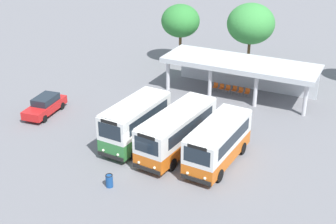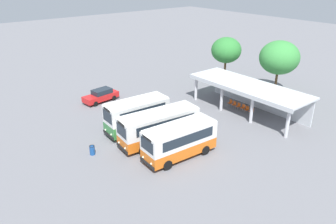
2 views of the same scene
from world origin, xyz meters
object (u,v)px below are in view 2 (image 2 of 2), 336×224
object	(u,v)px
waiting_chair_middle_seat	(238,106)
parked_car_flank	(101,95)
waiting_chair_fifth_seat	(247,109)
city_bus_middle_cream	(180,139)
city_bus_second_in_row	(159,125)
litter_bin_apron	(92,150)
city_bus_nearest_orange	(137,114)
waiting_chair_end_by_column	(230,102)
waiting_chair_far_end_seat	(252,111)
waiting_chair_fourth_seat	(243,107)
waiting_chair_second_from_end	(234,104)

from	to	relation	value
waiting_chair_middle_seat	parked_car_flank	bearing A→B (deg)	-137.73
waiting_chair_fifth_seat	city_bus_middle_cream	bearing A→B (deg)	-79.05
city_bus_second_in_row	parked_car_flank	xyz separation A→B (m)	(-13.17, 0.70, -0.96)
waiting_chair_fifth_seat	litter_bin_apron	size ratio (longest dim) A/B	0.96
city_bus_second_in_row	parked_car_flank	bearing A→B (deg)	176.95
city_bus_nearest_orange	waiting_chair_end_by_column	distance (m)	12.86
city_bus_middle_cream	waiting_chair_far_end_seat	bearing A→B (deg)	98.03
waiting_chair_middle_seat	waiting_chair_fifth_seat	size ratio (longest dim) A/B	1.00
city_bus_middle_cream	waiting_chair_fourth_seat	xyz separation A→B (m)	(-3.08, 12.64, -1.23)
waiting_chair_fifth_seat	litter_bin_apron	distance (m)	18.74
waiting_chair_end_by_column	city_bus_nearest_orange	bearing A→B (deg)	-97.28
waiting_chair_end_by_column	waiting_chair_middle_seat	distance (m)	1.30
city_bus_nearest_orange	city_bus_second_in_row	world-z (taller)	city_bus_nearest_orange
city_bus_middle_cream	city_bus_nearest_orange	bearing A→B (deg)	-179.23
city_bus_middle_cream	litter_bin_apron	world-z (taller)	city_bus_middle_cream
waiting_chair_middle_seat	waiting_chair_end_by_column	bearing A→B (deg)	178.31
waiting_chair_fifth_seat	litter_bin_apron	bearing A→B (deg)	-98.73
city_bus_nearest_orange	city_bus_second_in_row	xyz separation A→B (m)	(3.33, 0.34, -0.11)
waiting_chair_second_from_end	litter_bin_apron	xyz separation A→B (m)	(-0.89, -18.56, -0.07)
city_bus_nearest_orange	waiting_chair_far_end_seat	size ratio (longest dim) A/B	7.94
waiting_chair_end_by_column	waiting_chair_second_from_end	xyz separation A→B (m)	(0.65, -0.02, 0.00)
city_bus_second_in_row	waiting_chair_fourth_seat	world-z (taller)	city_bus_second_in_row
city_bus_nearest_orange	city_bus_middle_cream	world-z (taller)	city_bus_nearest_orange
city_bus_second_in_row	parked_car_flank	world-z (taller)	city_bus_second_in_row
city_bus_second_in_row	waiting_chair_far_end_seat	xyz separation A→B (m)	(1.55, 12.31, -1.26)
parked_car_flank	waiting_chair_middle_seat	world-z (taller)	parked_car_flank
city_bus_nearest_orange	parked_car_flank	bearing A→B (deg)	173.93
parked_car_flank	waiting_chair_fourth_seat	distance (m)	17.79
waiting_chair_middle_seat	city_bus_middle_cream	bearing A→B (deg)	-73.46
city_bus_nearest_orange	city_bus_middle_cream	xyz separation A→B (m)	(6.65, 0.09, -0.14)
waiting_chair_fourth_seat	litter_bin_apron	size ratio (longest dim) A/B	0.96
city_bus_middle_cream	waiting_chair_second_from_end	distance (m)	13.37
city_bus_nearest_orange	parked_car_flank	world-z (taller)	city_bus_nearest_orange
city_bus_nearest_orange	waiting_chair_second_from_end	size ratio (longest dim) A/B	7.94
waiting_chair_second_from_end	city_bus_nearest_orange	bearing A→B (deg)	-100.17
parked_car_flank	waiting_chair_far_end_seat	xyz separation A→B (m)	(14.72, 11.61, -0.31)
city_bus_nearest_orange	litter_bin_apron	bearing A→B (deg)	-76.78
city_bus_second_in_row	waiting_chair_far_end_seat	bearing A→B (deg)	82.81
litter_bin_apron	waiting_chair_fifth_seat	bearing A→B (deg)	81.27
city_bus_nearest_orange	waiting_chair_fifth_seat	bearing A→B (deg)	71.49
waiting_chair_end_by_column	city_bus_second_in_row	bearing A→B (deg)	-82.13
city_bus_middle_cream	waiting_chair_fifth_seat	size ratio (longest dim) A/B	8.21
city_bus_middle_cream	waiting_chair_middle_seat	distance (m)	13.16
city_bus_middle_cream	waiting_chair_middle_seat	xyz separation A→B (m)	(-3.73, 12.56, -1.23)
waiting_chair_fifth_seat	waiting_chair_second_from_end	bearing A→B (deg)	178.86
waiting_chair_second_from_end	waiting_chair_far_end_seat	bearing A→B (deg)	-0.16
waiting_chair_second_from_end	waiting_chair_fifth_seat	bearing A→B (deg)	-1.14
waiting_chair_fourth_seat	waiting_chair_fifth_seat	xyz separation A→B (m)	(0.65, -0.10, 0.00)
waiting_chair_second_from_end	city_bus_second_in_row	bearing A→B (deg)	-85.11
waiting_chair_fourth_seat	waiting_chair_far_end_seat	size ratio (longest dim) A/B	1.00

